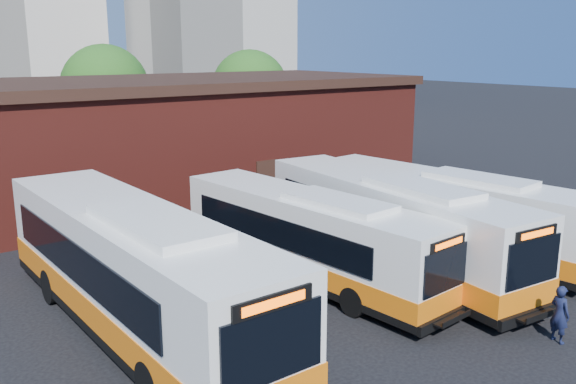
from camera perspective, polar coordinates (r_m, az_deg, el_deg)
ground at (r=20.04m, az=13.84°, el=-10.64°), size 220.00×220.00×0.00m
bus_west at (r=17.96m, az=-14.24°, el=-7.56°), size 3.24×14.07×3.81m
bus_midwest at (r=21.43m, az=1.93°, el=-4.49°), size 3.48×11.93×3.21m
bus_mideast at (r=22.83m, az=9.53°, el=-3.23°), size 3.65×12.94×3.48m
bus_east at (r=25.21m, az=14.41°, el=-2.08°), size 3.90×12.30×3.30m
transit_worker at (r=18.78m, az=24.08°, el=-10.38°), size 0.50×0.66×1.66m
depot_building at (r=34.96m, az=-11.77°, el=5.21°), size 28.60×12.60×6.40m
tree_mid at (r=48.46m, az=-16.72°, el=9.27°), size 6.56×6.56×8.36m
tree_east at (r=50.65m, az=-3.58°, el=9.67°), size 6.24×6.24×7.96m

